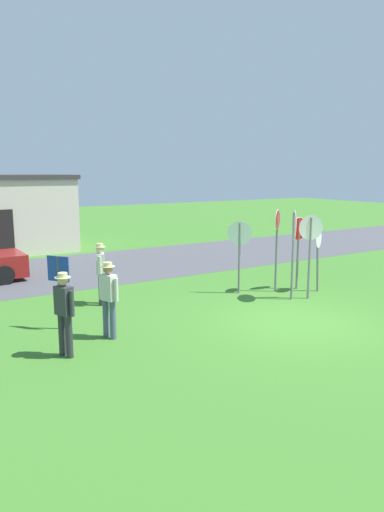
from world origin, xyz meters
The scene contains 12 objects.
ground_plane centered at (0.00, 0.00, 0.00)m, with size 80.00×80.00×0.00m, color #3D7528.
street_asphalt centered at (0.00, 9.10, 0.00)m, with size 60.00×6.40×0.01m, color #4C4C51.
stop_sign_tallest centered at (0.57, 3.03, 1.52)m, with size 0.58×0.48×2.23m.
stop_sign_center_cluster centered at (1.45, 1.65, 1.82)m, with size 0.53×0.72×2.62m.
stop_sign_rear_right centered at (2.80, 1.97, 1.37)m, with size 0.60×0.36×2.04m.
stop_sign_nearest centered at (1.67, 2.60, 1.69)m, with size 0.50×0.38×2.56m.
stop_sign_low_front centered at (2.47, 2.49, 1.57)m, with size 0.73×0.10×2.30m.
stop_sign_leaning_left centered at (1.93, 1.47, 1.67)m, with size 0.66×0.30×2.46m.
person_in_teal centered at (-4.31, 1.39, 0.98)m, with size 0.34×0.53×1.74m.
person_holding_notes centered at (-5.48, 0.85, 0.98)m, with size 0.34×0.53×1.74m.
person_in_dark_shirt centered at (-3.48, 4.07, 0.98)m, with size 0.34×0.53×1.74m.
info_panel_leftmost centered at (-5.07, 2.59, 1.22)m, with size 0.37×0.50×1.76m.
Camera 1 is at (-8.08, -8.21, 3.72)m, focal length 33.12 mm.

